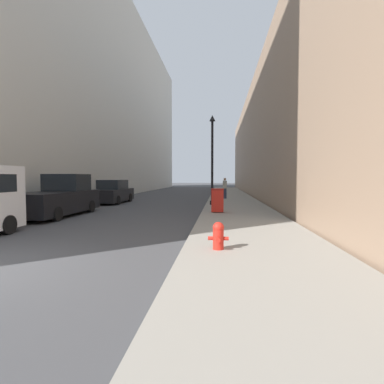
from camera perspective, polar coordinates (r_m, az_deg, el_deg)
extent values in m
cube|color=gray|center=(23.54, 7.79, -1.68)|extent=(3.87, 60.00, 0.14)
cube|color=beige|center=(36.38, -21.78, 16.92)|extent=(12.00, 60.00, 21.79)
cube|color=#9E7F66|center=(32.93, 21.53, 9.10)|extent=(12.00, 60.00, 11.26)
cylinder|color=red|center=(7.37, 5.03, -8.98)|extent=(0.26, 0.26, 0.48)
sphere|color=red|center=(7.32, 5.04, -6.76)|extent=(0.27, 0.27, 0.27)
cylinder|color=red|center=(7.31, 5.04, -6.12)|extent=(0.07, 0.07, 0.06)
cylinder|color=red|center=(7.18, 5.02, -9.10)|extent=(0.11, 0.12, 0.11)
cylinder|color=red|center=(7.37, 3.53, -8.78)|extent=(0.12, 0.09, 0.09)
cylinder|color=red|center=(7.37, 6.53, -8.80)|extent=(0.12, 0.09, 0.09)
cube|color=red|center=(15.13, 4.88, -1.68)|extent=(0.60, 0.61, 1.08)
cube|color=maroon|center=(15.09, 4.89, 0.52)|extent=(0.62, 0.62, 0.08)
cylinder|color=black|center=(15.43, 3.93, -3.42)|extent=(0.05, 0.16, 0.16)
cylinder|color=black|center=(15.43, 5.83, -3.43)|extent=(0.05, 0.16, 0.16)
cylinder|color=black|center=(19.28, 3.84, -2.05)|extent=(0.29, 0.29, 0.25)
cylinder|color=black|center=(19.23, 3.87, 5.51)|extent=(0.15, 0.15, 5.33)
cone|color=black|center=(19.58, 3.90, 13.87)|extent=(0.38, 0.38, 0.38)
cylinder|color=black|center=(11.66, -31.72, -5.34)|extent=(0.24, 0.64, 0.64)
cube|color=black|center=(15.99, -24.25, -1.75)|extent=(1.97, 5.49, 1.03)
cube|color=black|center=(16.79, -22.70, 1.71)|extent=(1.81, 1.76, 0.86)
cylinder|color=black|center=(17.94, -24.08, -2.47)|extent=(0.24, 0.64, 0.64)
cylinder|color=black|center=(17.12, -18.75, -2.61)|extent=(0.24, 0.64, 0.64)
cylinder|color=black|center=(15.09, -30.44, -3.55)|extent=(0.24, 0.64, 0.64)
cylinder|color=black|center=(14.10, -24.41, -3.83)|extent=(0.24, 0.64, 0.64)
cube|color=black|center=(22.88, -14.81, -0.55)|extent=(1.79, 4.69, 0.87)
cube|color=#1E2328|center=(22.85, -14.83, 1.39)|extent=(1.57, 2.44, 0.67)
cylinder|color=black|center=(24.50, -15.47, -0.99)|extent=(0.24, 0.64, 0.64)
cylinder|color=black|center=(23.96, -11.80, -1.03)|extent=(0.24, 0.64, 0.64)
cylinder|color=black|center=(21.90, -18.09, -1.46)|extent=(0.24, 0.64, 0.64)
cylinder|color=black|center=(21.30, -14.03, -1.52)|extent=(0.24, 0.64, 0.64)
cube|color=#2D3347|center=(25.11, 6.26, -0.28)|extent=(0.30, 0.21, 0.83)
cube|color=#B7B2A3|center=(25.08, 6.27, 1.43)|extent=(0.35, 0.21, 0.66)
sphere|color=tan|center=(25.08, 6.27, 2.44)|extent=(0.23, 0.23, 0.23)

